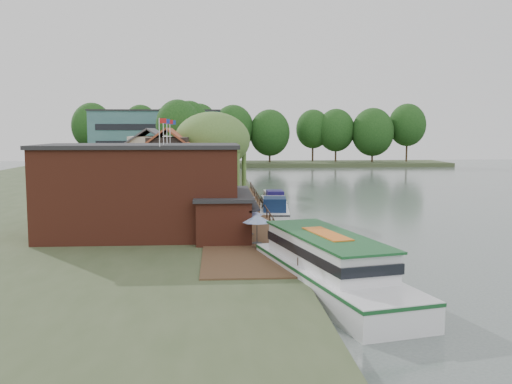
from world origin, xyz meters
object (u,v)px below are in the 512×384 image
object	(u,v)px
umbrella_1	(249,223)
swan	(343,285)
pub	(166,190)
umbrella_4	(242,204)
umbrella_3	(245,208)
cruiser_1	(274,207)
cruiser_0	(299,238)
umbrella_2	(242,218)
tour_boat	(332,264)
hotel_block	(157,141)
cottage_a	(169,169)
cottage_c	(188,160)
cottage_b	(151,164)
cruiser_2	(274,198)
umbrella_0	(257,231)
willow	(213,158)

from	to	relation	value
umbrella_1	swan	bearing A→B (deg)	-63.82
pub	umbrella_4	distance (m)	11.32
umbrella_3	cruiser_1	world-z (taller)	umbrella_3
pub	cruiser_0	world-z (taller)	pub
umbrella_2	cruiser_0	distance (m)	5.58
pub	tour_boat	size ratio (longest dim) A/B	1.28
pub	tour_boat	bearing A→B (deg)	-52.00
hotel_block	cottage_a	distance (m)	56.47
swan	umbrella_1	bearing A→B (deg)	116.18
umbrella_2	swan	distance (m)	14.23
cottage_c	umbrella_1	xyz separation A→B (m)	(6.45, -36.38, -2.96)
umbrella_1	umbrella_3	xyz separation A→B (m)	(0.05, 8.48, 0.00)
pub	cottage_a	bearing A→B (deg)	93.81
cottage_b	cruiser_2	world-z (taller)	cottage_b
umbrella_0	cruiser_1	xyz separation A→B (m)	(3.22, 19.97, -1.03)
cottage_b	umbrella_4	world-z (taller)	cottage_b
hotel_block	willow	distance (m)	52.29
willow	cottage_c	bearing A→B (deg)	104.04
umbrella_4	cruiser_1	xyz separation A→B (m)	(3.59, 5.07, -1.03)
umbrella_3	cruiser_2	xyz separation A→B (m)	(4.42, 18.05, -1.23)
umbrella_1	umbrella_0	bearing A→B (deg)	-84.33
hotel_block	cruiser_1	distance (m)	59.98
umbrella_3	tour_boat	bearing A→B (deg)	-78.28
umbrella_1	swan	size ratio (longest dim) A/B	5.40
cottage_a	umbrella_1	bearing A→B (deg)	-66.81
cruiser_1	cruiser_2	xyz separation A→B (m)	(0.90, 10.05, -0.20)
hotel_block	swan	bearing A→B (deg)	-76.89
cottage_c	tour_boat	xyz separation A→B (m)	(10.57, -47.53, -3.55)
cottage_c	willow	bearing A→B (deg)	-75.96
pub	umbrella_0	bearing A→B (deg)	-40.85
cottage_b	umbrella_3	size ratio (longest dim) A/B	4.04
umbrella_0	umbrella_1	xyz separation A→B (m)	(-0.35, 3.49, 0.00)
pub	tour_boat	xyz separation A→B (m)	(10.57, -13.53, -2.95)
hotel_block	umbrella_2	distance (m)	72.15
pub	swan	size ratio (longest dim) A/B	45.45
willow	cruiser_2	bearing A→B (deg)	29.22
cottage_b	cruiser_2	bearing A→B (deg)	-3.27
cottage_a	cottage_c	xyz separation A→B (m)	(1.00, 19.00, 0.00)
hotel_block	umbrella_4	bearing A→B (deg)	-76.90
hotel_block	umbrella_2	size ratio (longest dim) A/B	10.69
umbrella_1	umbrella_4	bearing A→B (deg)	90.12
pub	cottage_c	bearing A→B (deg)	90.00
umbrella_0	umbrella_1	distance (m)	3.51
cruiser_1	pub	bearing A→B (deg)	-120.46
umbrella_2	cruiser_2	distance (m)	24.31
cottage_c	umbrella_1	size ratio (longest dim) A/B	3.58
pub	umbrella_2	xyz separation A→B (m)	(5.98, 0.38, -2.36)
cottage_b	umbrella_1	xyz separation A→B (m)	(10.45, -27.38, -2.96)
umbrella_4	cruiser_0	bearing A→B (deg)	-72.76
cottage_b	cruiser_1	distance (m)	18.20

